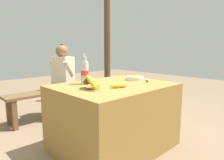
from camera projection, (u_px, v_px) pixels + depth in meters
ground_plane at (114, 147)px, 2.23m from camera, size 12.00×12.00×0.00m
market_counter at (114, 116)px, 2.17m from camera, size 1.21×0.94×0.71m
banana_bunch_ripe at (90, 82)px, 1.86m from camera, size 0.17×0.28×0.15m
serving_bowl at (135, 78)px, 2.42m from camera, size 0.21×0.21×0.05m
water_bottle at (85, 72)px, 2.12m from camera, size 0.08×0.08×0.32m
loose_banana_front at (119, 86)px, 1.93m from camera, size 0.18×0.11×0.05m
knife at (147, 80)px, 2.32m from camera, size 0.18×0.15×0.02m
wooden_bench at (64, 92)px, 3.26m from camera, size 1.82×0.32×0.44m
seated_vendor at (61, 75)px, 3.14m from camera, size 0.45×0.42×1.16m
banana_bunch_green at (89, 81)px, 3.61m from camera, size 0.16×0.23×0.12m
support_post_far at (107, 38)px, 4.17m from camera, size 0.13×0.13×2.62m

